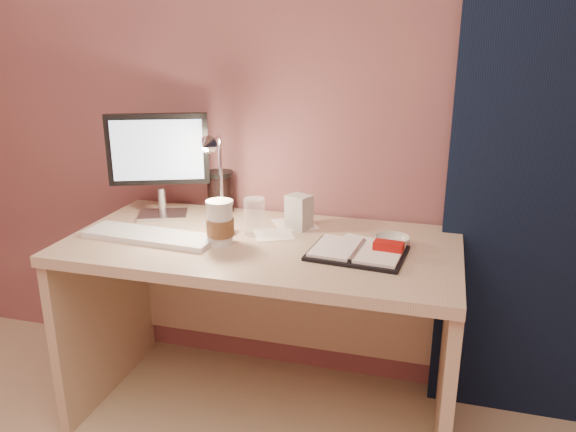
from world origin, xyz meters
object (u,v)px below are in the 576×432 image
(clear_cup, at_px, (254,217))
(bowl, at_px, (392,242))
(planner, at_px, (360,252))
(lotion_bottle, at_px, (224,219))
(desk, at_px, (268,289))
(dark_jar, at_px, (221,193))
(coffee_cup, at_px, (220,224))
(keyboard, at_px, (150,236))
(monitor, at_px, (158,156))
(product_box, at_px, (299,212))
(desk_lamp, at_px, (210,171))

(clear_cup, height_order, bowl, clear_cup)
(planner, bearing_deg, lotion_bottle, 176.69)
(desk, xyz_separation_m, clear_cup, (-0.05, -0.01, 0.29))
(clear_cup, distance_m, dark_jar, 0.33)
(dark_jar, bearing_deg, coffee_cup, -68.04)
(desk, bearing_deg, keyboard, -158.07)
(lotion_bottle, xyz_separation_m, dark_jar, (-0.12, 0.26, 0.02))
(coffee_cup, distance_m, bowl, 0.61)
(keyboard, height_order, coffee_cup, coffee_cup)
(coffee_cup, distance_m, lotion_bottle, 0.11)
(desk, distance_m, planner, 0.45)
(monitor, relative_size, clear_cup, 3.05)
(desk, xyz_separation_m, planner, (0.36, -0.11, 0.24))
(monitor, relative_size, product_box, 3.20)
(planner, height_order, desk_lamp, desk_lamp)
(clear_cup, bearing_deg, planner, -13.93)
(coffee_cup, xyz_separation_m, dark_jar, (-0.14, 0.36, 0.00))
(desk, relative_size, keyboard, 2.83)
(monitor, height_order, product_box, monitor)
(planner, height_order, coffee_cup, coffee_cup)
(keyboard, height_order, bowl, bowl)
(desk, bearing_deg, bowl, -0.62)
(planner, height_order, dark_jar, dark_jar)
(planner, relative_size, product_box, 2.57)
(monitor, distance_m, bowl, 0.97)
(keyboard, distance_m, clear_cup, 0.39)
(keyboard, xyz_separation_m, dark_jar, (0.12, 0.38, 0.07))
(dark_jar, bearing_deg, desk, -38.99)
(bowl, relative_size, dark_jar, 0.80)
(coffee_cup, height_order, product_box, coffee_cup)
(clear_cup, height_order, desk_lamp, desk_lamp)
(dark_jar, bearing_deg, desk_lamp, -76.27)
(monitor, distance_m, keyboard, 0.35)
(lotion_bottle, bearing_deg, product_box, 27.41)
(clear_cup, relative_size, lotion_bottle, 1.22)
(planner, bearing_deg, clear_cup, 171.39)
(desk_lamp, bearing_deg, desk, -3.55)
(product_box, bearing_deg, bowl, 8.23)
(product_box, bearing_deg, coffee_cup, -110.18)
(lotion_bottle, xyz_separation_m, product_box, (0.25, 0.13, 0.01))
(desk, relative_size, clear_cup, 10.20)
(desk, xyz_separation_m, desk_lamp, (-0.22, 0.00, 0.45))
(product_box, height_order, desk_lamp, desk_lamp)
(planner, relative_size, coffee_cup, 2.13)
(planner, relative_size, lotion_bottle, 3.00)
(bowl, bearing_deg, lotion_bottle, -177.36)
(planner, distance_m, desk_lamp, 0.63)
(clear_cup, height_order, product_box, clear_cup)
(coffee_cup, bearing_deg, lotion_bottle, 104.72)
(monitor, distance_m, desk_lamp, 0.27)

